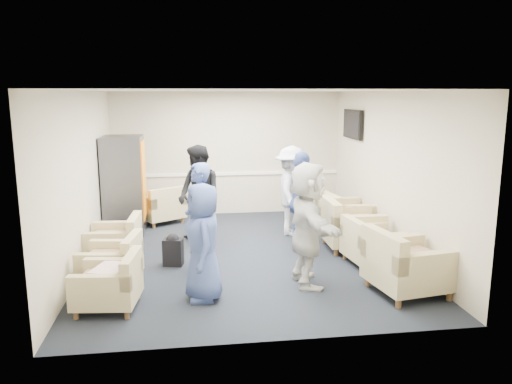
{
  "coord_description": "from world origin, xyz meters",
  "views": [
    {
      "loc": [
        -0.88,
        -7.95,
        2.66
      ],
      "look_at": [
        0.25,
        0.2,
        1.03
      ],
      "focal_mm": 35.0,
      "sensor_mm": 36.0,
      "label": 1
    }
  ],
  "objects": [
    {
      "name": "pillow",
      "position": [
        -1.87,
        -1.87,
        0.47
      ],
      "size": [
        0.51,
        0.58,
        0.14
      ],
      "primitive_type": "cube",
      "rotation": [
        0.0,
        0.0,
        -1.9
      ],
      "color": "silver",
      "rests_on": "armchair_left_near"
    },
    {
      "name": "backpack",
      "position": [
        -1.14,
        -0.36,
        0.26
      ],
      "size": [
        0.34,
        0.27,
        0.51
      ],
      "rotation": [
        0.0,
        0.0,
        -0.21
      ],
      "color": "black",
      "rests_on": "floor"
    },
    {
      "name": "armchair_corner",
      "position": [
        -1.45,
        2.34,
        0.33
      ],
      "size": [
        1.14,
        1.14,
        0.66
      ],
      "rotation": [
        0.0,
        0.0,
        3.71
      ],
      "color": "tan",
      "rests_on": "floor"
    },
    {
      "name": "armchair_left_near",
      "position": [
        -1.87,
        -1.87,
        0.3
      ],
      "size": [
        0.83,
        0.83,
        0.6
      ],
      "rotation": [
        0.0,
        0.0,
        -1.69
      ],
      "color": "tan",
      "rests_on": "floor"
    },
    {
      "name": "person_back_left",
      "position": [
        -0.7,
        0.73,
        0.89
      ],
      "size": [
        1.03,
        1.09,
        1.78
      ],
      "primitive_type": "imported",
      "rotation": [
        0.0,
        0.0,
        -1.0
      ],
      "color": "black",
      "rests_on": "floor"
    },
    {
      "name": "floor",
      "position": [
        0.0,
        0.0,
        0.0
      ],
      "size": [
        6.0,
        6.0,
        0.0
      ],
      "primitive_type": "plane",
      "color": "black",
      "rests_on": "ground"
    },
    {
      "name": "armchair_right_far",
      "position": [
        2.0,
        0.87,
        0.36
      ],
      "size": [
        1.01,
        1.01,
        0.71
      ],
      "rotation": [
        0.0,
        0.0,
        1.72
      ],
      "color": "tan",
      "rests_on": "floor"
    },
    {
      "name": "back_wall",
      "position": [
        0.0,
        3.0,
        1.35
      ],
      "size": [
        5.0,
        0.02,
        2.7
      ],
      "primitive_type": "cube",
      "color": "beige",
      "rests_on": "floor"
    },
    {
      "name": "person_mid_left",
      "position": [
        -0.74,
        -0.71,
        0.83
      ],
      "size": [
        0.41,
        0.62,
        1.67
      ],
      "primitive_type": "imported",
      "rotation": [
        0.0,
        0.0,
        -1.55
      ],
      "color": "#3D5192",
      "rests_on": "floor"
    },
    {
      "name": "armchair_right_midnear",
      "position": [
        1.92,
        -0.73,
        0.32
      ],
      "size": [
        0.87,
        0.87,
        0.63
      ],
      "rotation": [
        0.0,
        0.0,
        1.68
      ],
      "color": "tan",
      "rests_on": "floor"
    },
    {
      "name": "right_wall",
      "position": [
        2.5,
        0.0,
        1.35
      ],
      "size": [
        0.02,
        6.0,
        2.7
      ],
      "primitive_type": "cube",
      "color": "beige",
      "rests_on": "floor"
    },
    {
      "name": "armchair_right_midfar",
      "position": [
        1.85,
        0.11,
        0.37
      ],
      "size": [
        0.95,
        0.95,
        0.74
      ],
      "rotation": [
        0.0,
        0.0,
        1.55
      ],
      "color": "tan",
      "rests_on": "floor"
    },
    {
      "name": "armchair_left_mid",
      "position": [
        -1.94,
        -1.07,
        0.3
      ],
      "size": [
        0.87,
        0.87,
        0.61
      ],
      "rotation": [
        0.0,
        0.0,
        -1.72
      ],
      "color": "tan",
      "rests_on": "floor"
    },
    {
      "name": "person_mid_right",
      "position": [
        0.99,
        0.07,
        0.86
      ],
      "size": [
        0.44,
        1.01,
        1.71
      ],
      "primitive_type": "imported",
      "rotation": [
        0.0,
        0.0,
        1.55
      ],
      "color": "#3D5192",
      "rests_on": "floor"
    },
    {
      "name": "front_wall",
      "position": [
        0.0,
        -3.0,
        1.35
      ],
      "size": [
        5.0,
        0.02,
        2.7
      ],
      "primitive_type": "cube",
      "color": "beige",
      "rests_on": "floor"
    },
    {
      "name": "chair_rail",
      "position": [
        0.0,
        2.98,
        0.9
      ],
      "size": [
        4.98,
        0.04,
        0.06
      ],
      "primitive_type": "cube",
      "color": "white",
      "rests_on": "back_wall"
    },
    {
      "name": "ceiling",
      "position": [
        0.0,
        0.0,
        2.7
      ],
      "size": [
        6.0,
        6.0,
        0.0
      ],
      "primitive_type": "plane",
      "rotation": [
        3.14,
        0.0,
        0.0
      ],
      "color": "silver",
      "rests_on": "back_wall"
    },
    {
      "name": "person_front_right",
      "position": [
        0.75,
        -1.41,
        0.87
      ],
      "size": [
        0.52,
        1.62,
        1.75
      ],
      "primitive_type": "imported",
      "rotation": [
        0.0,
        0.0,
        1.57
      ],
      "color": "silver",
      "rests_on": "floor"
    },
    {
      "name": "person_front_left",
      "position": [
        -0.71,
        -1.73,
        0.77
      ],
      "size": [
        0.56,
        0.8,
        1.55
      ],
      "primitive_type": "imported",
      "rotation": [
        0.0,
        0.0,
        -1.47
      ],
      "color": "#3D5192",
      "rests_on": "floor"
    },
    {
      "name": "left_wall",
      "position": [
        -2.5,
        0.0,
        1.35
      ],
      "size": [
        0.02,
        6.0,
        2.7
      ],
      "primitive_type": "cube",
      "color": "beige",
      "rests_on": "floor"
    },
    {
      "name": "armchair_right_near",
      "position": [
        1.95,
        -1.93,
        0.37
      ],
      "size": [
        1.08,
        1.08,
        0.75
      ],
      "rotation": [
        0.0,
        0.0,
        1.74
      ],
      "color": "tan",
      "rests_on": "floor"
    },
    {
      "name": "tv",
      "position": [
        2.44,
        1.8,
        2.05
      ],
      "size": [
        0.1,
        1.0,
        0.58
      ],
      "color": "black",
      "rests_on": "right_wall"
    },
    {
      "name": "person_back_right",
      "position": [
        1.05,
        1.11,
        0.85
      ],
      "size": [
        0.84,
        1.2,
        1.7
      ],
      "primitive_type": "imported",
      "rotation": [
        0.0,
        0.0,
        1.36
      ],
      "color": "white",
      "rests_on": "floor"
    },
    {
      "name": "vending_machine",
      "position": [
        -2.09,
        1.72,
        0.93
      ],
      "size": [
        0.76,
        0.88,
        1.87
      ],
      "color": "#52525A",
      "rests_on": "floor"
    },
    {
      "name": "armchair_left_far",
      "position": [
        -2.02,
        -0.07,
        0.32
      ],
      "size": [
        0.84,
        0.84,
        0.63
      ],
      "rotation": [
        0.0,
        0.0,
        -1.63
      ],
      "color": "tan",
      "rests_on": "floor"
    }
  ]
}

